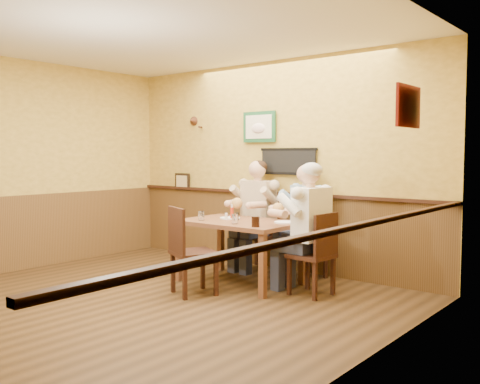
# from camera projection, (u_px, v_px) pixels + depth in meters

# --- Properties ---
(room) EXTENTS (5.02, 5.03, 2.81)m
(room) POSITION_uv_depth(u_px,v_px,m) (148.00, 140.00, 5.35)
(room) COLOR #32210F
(room) RESTS_ON ground
(dining_table) EXTENTS (1.40, 0.90, 0.75)m
(dining_table) POSITION_uv_depth(u_px,v_px,m) (239.00, 228.00, 6.39)
(dining_table) COLOR brown
(dining_table) RESTS_ON ground
(chair_back_left) EXTENTS (0.43, 0.43, 0.92)m
(chair_back_left) POSITION_uv_depth(u_px,v_px,m) (259.00, 235.00, 7.21)
(chair_back_left) COLOR #361C11
(chair_back_left) RESTS_ON ground
(chair_back_right) EXTENTS (0.54, 0.54, 0.89)m
(chair_back_right) POSITION_uv_depth(u_px,v_px,m) (307.00, 242.00, 6.71)
(chair_back_right) COLOR #361C11
(chair_back_right) RESTS_ON ground
(chair_right_end) EXTENTS (0.45, 0.45, 0.91)m
(chair_right_end) POSITION_uv_depth(u_px,v_px,m) (311.00, 254.00, 5.84)
(chair_right_end) COLOR #361C11
(chair_right_end) RESTS_ON ground
(chair_near_side) EXTENTS (0.59, 0.59, 0.97)m
(chair_near_side) POSITION_uv_depth(u_px,v_px,m) (194.00, 251.00, 5.88)
(chair_near_side) COLOR #361C11
(chair_near_side) RESTS_ON ground
(diner_tan_shirt) EXTENTS (0.62, 0.62, 1.31)m
(diner_tan_shirt) POSITION_uv_depth(u_px,v_px,m) (259.00, 220.00, 7.19)
(diner_tan_shirt) COLOR beige
(diner_tan_shirt) RESTS_ON ground
(diner_blue_polo) EXTENTS (0.77, 0.77, 1.27)m
(diner_blue_polo) POSITION_uv_depth(u_px,v_px,m) (307.00, 227.00, 6.69)
(diner_blue_polo) COLOR #7EA1BE
(diner_blue_polo) RESTS_ON ground
(diner_white_elder) EXTENTS (0.64, 0.64, 1.30)m
(diner_white_elder) POSITION_uv_depth(u_px,v_px,m) (312.00, 236.00, 5.83)
(diner_white_elder) COLOR white
(diner_white_elder) RESTS_ON ground
(water_glass_left) EXTENTS (0.09, 0.09, 0.11)m
(water_glass_left) POSITION_uv_depth(u_px,v_px,m) (201.00, 216.00, 6.43)
(water_glass_left) COLOR white
(water_glass_left) RESTS_ON dining_table
(water_glass_mid) EXTENTS (0.08, 0.08, 0.11)m
(water_glass_mid) POSITION_uv_depth(u_px,v_px,m) (235.00, 219.00, 6.09)
(water_glass_mid) COLOR white
(water_glass_mid) RESTS_ON dining_table
(cola_tumbler) EXTENTS (0.09, 0.09, 0.12)m
(cola_tumbler) POSITION_uv_depth(u_px,v_px,m) (256.00, 222.00, 5.84)
(cola_tumbler) COLOR black
(cola_tumbler) RESTS_ON dining_table
(hot_sauce_bottle) EXTENTS (0.05, 0.05, 0.17)m
(hot_sauce_bottle) POSITION_uv_depth(u_px,v_px,m) (232.00, 213.00, 6.50)
(hot_sauce_bottle) COLOR red
(hot_sauce_bottle) RESTS_ON dining_table
(salt_shaker) EXTENTS (0.04, 0.04, 0.08)m
(salt_shaker) POSITION_uv_depth(u_px,v_px,m) (226.00, 216.00, 6.49)
(salt_shaker) COLOR white
(salt_shaker) RESTS_ON dining_table
(pepper_shaker) EXTENTS (0.05, 0.05, 0.09)m
(pepper_shaker) POSITION_uv_depth(u_px,v_px,m) (237.00, 216.00, 6.44)
(pepper_shaker) COLOR black
(pepper_shaker) RESTS_ON dining_table
(plate_far_left) EXTENTS (0.30, 0.30, 0.02)m
(plate_far_left) POSITION_uv_depth(u_px,v_px,m) (230.00, 218.00, 6.59)
(plate_far_left) COLOR white
(plate_far_left) RESTS_ON dining_table
(plate_far_right) EXTENTS (0.31, 0.31, 0.02)m
(plate_far_right) POSITION_uv_depth(u_px,v_px,m) (285.00, 222.00, 6.18)
(plate_far_right) COLOR white
(plate_far_right) RESTS_ON dining_table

